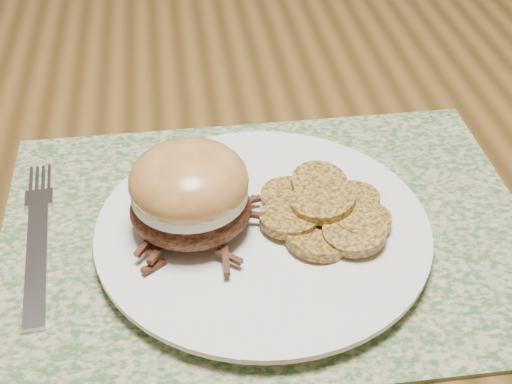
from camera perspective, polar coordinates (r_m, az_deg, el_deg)
dining_table at (r=0.78m, az=-17.00°, el=-1.92°), size 1.50×0.90×0.75m
placemat at (r=0.61m, az=0.98°, el=-3.25°), size 0.45×0.33×0.00m
dinner_plate at (r=0.59m, az=0.55°, el=-3.23°), size 0.26×0.26×0.02m
pork_sandwich at (r=0.56m, az=-5.33°, el=-0.05°), size 0.11×0.10×0.07m
roasted_potatoes at (r=0.59m, az=5.63°, el=-1.55°), size 0.13×0.14×0.03m
fork at (r=0.62m, az=-17.07°, el=-3.45°), size 0.03×0.20×0.00m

